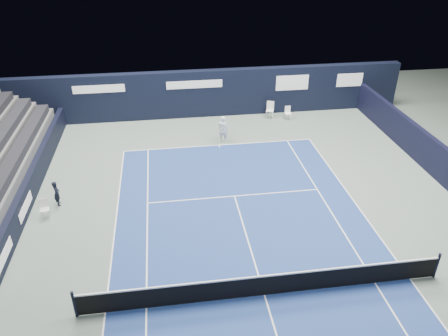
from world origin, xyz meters
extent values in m
plane|color=#57685F|center=(0.00, 2.00, 0.00)|extent=(48.00, 48.00, 0.00)
cube|color=navy|center=(0.00, 0.00, 0.00)|extent=(10.97, 23.77, 0.01)
cube|color=black|center=(10.50, 6.00, 0.90)|extent=(0.30, 22.00, 1.80)
cube|color=silver|center=(3.89, 15.45, 0.50)|extent=(0.61, 0.59, 0.05)
cube|color=silver|center=(3.96, 15.65, 0.80)|extent=(0.46, 0.20, 0.57)
cylinder|color=silver|center=(4.15, 15.56, 0.25)|extent=(0.03, 0.03, 0.50)
cylinder|color=silver|center=(3.76, 15.70, 0.25)|extent=(0.03, 0.03, 0.50)
cylinder|color=silver|center=(4.01, 15.20, 0.25)|extent=(0.03, 0.03, 0.50)
cylinder|color=silver|center=(3.63, 15.34, 0.25)|extent=(0.03, 0.03, 0.50)
cube|color=white|center=(3.97, 15.67, 0.89)|extent=(0.40, 0.22, 0.37)
cube|color=white|center=(5.03, 15.04, 0.40)|extent=(0.39, 0.37, 0.04)
cube|color=white|center=(5.03, 15.22, 0.64)|extent=(0.38, 0.04, 0.46)
cylinder|color=white|center=(5.19, 15.20, 0.20)|extent=(0.02, 0.02, 0.40)
cylinder|color=white|center=(4.86, 15.20, 0.20)|extent=(0.02, 0.02, 0.40)
cylinder|color=white|center=(5.20, 14.89, 0.20)|extent=(0.02, 0.02, 0.40)
cylinder|color=white|center=(4.87, 14.88, 0.20)|extent=(0.02, 0.02, 0.40)
cube|color=white|center=(-8.57, 5.95, 0.40)|extent=(0.44, 0.42, 0.04)
cube|color=white|center=(-8.60, 6.12, 0.64)|extent=(0.38, 0.09, 0.46)
cylinder|color=white|center=(-8.43, 6.13, 0.20)|extent=(0.02, 0.02, 0.40)
cylinder|color=white|center=(-8.76, 6.08, 0.20)|extent=(0.02, 0.02, 0.40)
cylinder|color=white|center=(-8.39, 5.82, 0.20)|extent=(0.02, 0.02, 0.40)
cylinder|color=white|center=(-8.71, 5.77, 0.20)|extent=(0.02, 0.02, 0.40)
imported|color=black|center=(-8.18, 6.90, 0.61)|extent=(0.41, 0.51, 1.23)
cube|color=white|center=(0.00, 11.88, 0.01)|extent=(10.97, 0.06, 0.00)
cube|color=white|center=(5.49, 0.00, 0.01)|extent=(0.06, 23.77, 0.00)
cube|color=white|center=(-5.49, 0.00, 0.01)|extent=(0.06, 23.77, 0.00)
cube|color=white|center=(4.12, 0.00, 0.01)|extent=(0.06, 23.77, 0.00)
cube|color=white|center=(-4.12, 0.00, 0.01)|extent=(0.06, 23.77, 0.00)
cube|color=white|center=(0.00, 6.40, 0.01)|extent=(8.23, 0.06, 0.00)
cube|color=white|center=(0.00, 0.00, 0.01)|extent=(0.06, 12.80, 0.00)
cube|color=white|center=(0.00, 11.73, 0.01)|extent=(0.06, 0.30, 0.00)
cylinder|color=black|center=(6.40, 0.00, 0.55)|extent=(0.10, 0.10, 1.10)
cylinder|color=black|center=(-6.40, 0.00, 0.55)|extent=(0.10, 0.10, 1.10)
cube|color=black|center=(0.00, 0.00, 0.46)|extent=(12.80, 0.03, 0.86)
cube|color=white|center=(0.00, 0.00, 0.91)|extent=(12.80, 0.05, 0.06)
cube|color=black|center=(0.00, 16.50, 1.55)|extent=(26.00, 0.60, 3.10)
cube|color=silver|center=(-7.00, 16.18, 2.30)|extent=(3.20, 0.02, 0.50)
cube|color=silver|center=(-1.00, 16.18, 2.30)|extent=(3.60, 0.02, 0.50)
cube|color=silver|center=(5.50, 16.18, 2.10)|extent=(2.20, 0.02, 1.00)
cube|color=silver|center=(9.50, 16.18, 2.10)|extent=(1.80, 0.02, 0.90)
cube|color=black|center=(-9.50, 6.00, 0.60)|extent=(0.30, 22.00, 1.20)
cube|color=silver|center=(-9.33, 2.50, 0.60)|extent=(0.02, 2.40, 0.45)
cube|color=silver|center=(-9.33, 6.00, 0.60)|extent=(0.02, 2.00, 0.45)
cube|color=#454547|center=(-10.10, 7.00, 0.82)|extent=(0.90, 16.00, 1.65)
cube|color=black|center=(-10.10, 7.00, 1.85)|extent=(0.63, 15.20, 0.40)
imported|color=white|center=(0.31, 12.38, 0.81)|extent=(0.69, 0.60, 1.61)
cylinder|color=black|center=(0.16, 12.08, 1.05)|extent=(0.03, 0.29, 0.13)
torus|color=black|center=(0.16, 11.83, 1.15)|extent=(0.30, 0.13, 0.29)
camera|label=1|loc=(-3.02, -10.80, 11.51)|focal=35.00mm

